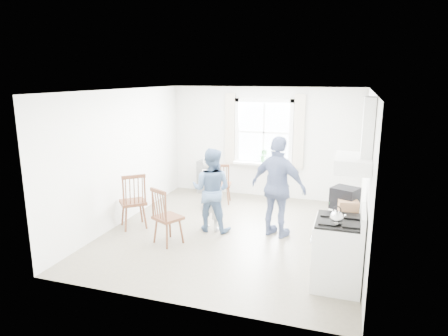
% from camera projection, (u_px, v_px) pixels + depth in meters
% --- Properties ---
extents(room_shell, '(4.62, 5.12, 2.64)m').
position_uv_depth(room_shell, '(233.00, 164.00, 7.11)').
color(room_shell, '#756C5A').
rests_on(room_shell, ground).
extents(window_assembly, '(1.88, 0.24, 1.70)m').
position_uv_depth(window_assembly, '(263.00, 136.00, 9.34)').
color(window_assembly, white).
rests_on(window_assembly, room_shell).
extents(range_hood, '(0.45, 0.76, 0.94)m').
position_uv_depth(range_hood, '(358.00, 151.00, 5.10)').
color(range_hood, white).
rests_on(range_hood, room_shell).
extents(shelf_unit, '(0.40, 0.30, 0.80)m').
position_uv_depth(shelf_unit, '(206.00, 177.00, 9.89)').
color(shelf_unit, slate).
rests_on(shelf_unit, ground).
extents(gas_stove, '(0.68, 0.76, 1.12)m').
position_uv_depth(gas_stove, '(338.00, 252.00, 5.47)').
color(gas_stove, white).
rests_on(gas_stove, ground).
extents(kettle, '(0.17, 0.17, 0.25)m').
position_uv_depth(kettle, '(337.00, 218.00, 5.20)').
color(kettle, silver).
rests_on(kettle, gas_stove).
extents(low_cabinet, '(0.50, 0.55, 0.90)m').
position_uv_depth(low_cabinet, '(345.00, 236.00, 6.10)').
color(low_cabinet, white).
rests_on(low_cabinet, ground).
extents(stereo_stack, '(0.46, 0.44, 0.32)m').
position_uv_depth(stereo_stack, '(345.00, 198.00, 5.96)').
color(stereo_stack, black).
rests_on(stereo_stack, low_cabinet).
extents(cardboard_box, '(0.31, 0.24, 0.18)m').
position_uv_depth(cardboard_box, '(348.00, 207.00, 5.78)').
color(cardboard_box, '#AD7B53').
rests_on(cardboard_box, low_cabinet).
extents(windsor_chair_a, '(0.47, 0.46, 0.95)m').
position_uv_depth(windsor_chair_a, '(221.00, 179.00, 8.94)').
color(windsor_chair_a, '#4D2918').
rests_on(windsor_chair_a, ground).
extents(windsor_chair_b, '(0.57, 0.57, 1.01)m').
position_uv_depth(windsor_chair_b, '(162.00, 211.00, 6.75)').
color(windsor_chair_b, '#4D2918').
rests_on(windsor_chair_b, ground).
extents(windsor_chair_c, '(0.64, 0.63, 1.09)m').
position_uv_depth(windsor_chair_c, '(134.00, 196.00, 7.44)').
color(windsor_chair_c, '#4D2918').
rests_on(windsor_chair_c, ground).
extents(person_left, '(0.65, 0.65, 1.45)m').
position_uv_depth(person_left, '(211.00, 193.00, 7.42)').
color(person_left, white).
rests_on(person_left, ground).
extents(person_mid, '(0.76, 0.76, 1.56)m').
position_uv_depth(person_mid, '(211.00, 190.00, 7.38)').
color(person_mid, slate).
rests_on(person_mid, ground).
extents(person_right, '(1.36, 1.36, 1.83)m').
position_uv_depth(person_right, '(278.00, 187.00, 7.07)').
color(person_right, navy).
rests_on(person_right, ground).
extents(potted_plant, '(0.21, 0.21, 0.32)m').
position_uv_depth(potted_plant, '(264.00, 156.00, 9.35)').
color(potted_plant, '#316F33').
rests_on(potted_plant, window_assembly).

